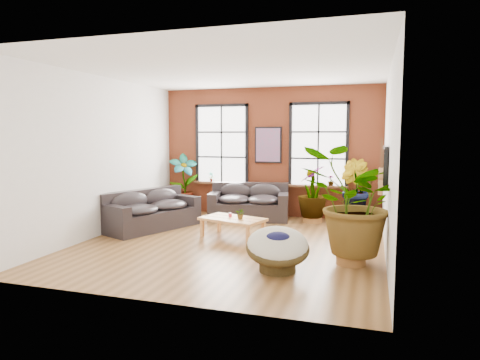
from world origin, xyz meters
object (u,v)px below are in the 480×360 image
(sofa_left, at_px, (151,211))
(coffee_table, at_px, (233,220))
(sofa_back, at_px, (249,203))
(papasan_chair, at_px, (278,247))

(sofa_left, xyz_separation_m, coffee_table, (2.15, -0.30, -0.03))
(coffee_table, bearing_deg, sofa_back, 113.03)
(sofa_left, height_order, papasan_chair, sofa_left)
(coffee_table, bearing_deg, papasan_chair, -37.49)
(sofa_left, bearing_deg, papasan_chair, -99.96)
(coffee_table, relative_size, papasan_chair, 1.18)
(sofa_left, distance_m, papasan_chair, 4.25)
(sofa_left, relative_size, coffee_table, 1.66)
(papasan_chair, bearing_deg, coffee_table, 109.80)
(sofa_back, relative_size, sofa_left, 0.88)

